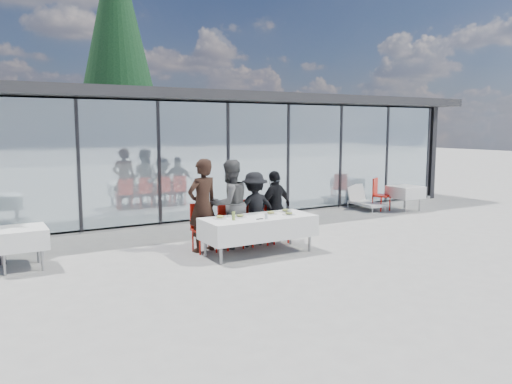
% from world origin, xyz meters
% --- Properties ---
extents(ground, '(90.00, 90.00, 0.00)m').
position_xyz_m(ground, '(0.00, 0.00, 0.00)').
color(ground, gray).
rests_on(ground, ground).
extents(pavilion, '(14.80, 8.80, 3.44)m').
position_xyz_m(pavilion, '(2.00, 8.16, 2.15)').
color(pavilion, gray).
rests_on(pavilion, ground).
extents(treeline, '(62.50, 2.00, 4.40)m').
position_xyz_m(treeline, '(-2.00, 28.00, 2.20)').
color(treeline, '#143511').
rests_on(treeline, ground).
extents(dining_table, '(2.26, 0.96, 0.75)m').
position_xyz_m(dining_table, '(-0.14, 0.34, 0.54)').
color(dining_table, silver).
rests_on(dining_table, ground).
extents(diner_a, '(0.82, 0.82, 1.89)m').
position_xyz_m(diner_a, '(-1.02, 1.07, 0.94)').
color(diner_a, black).
rests_on(diner_a, ground).
extents(diner_chair_a, '(0.44, 0.44, 0.97)m').
position_xyz_m(diner_chair_a, '(-1.02, 1.09, 0.54)').
color(diner_chair_a, red).
rests_on(diner_chair_a, ground).
extents(diner_b, '(1.01, 1.01, 1.85)m').
position_xyz_m(diner_b, '(-0.41, 1.07, 0.92)').
color(diner_b, '#4F4F4F').
rests_on(diner_b, ground).
extents(diner_chair_b, '(0.44, 0.44, 0.97)m').
position_xyz_m(diner_chair_b, '(-0.41, 1.09, 0.54)').
color(diner_chair_b, red).
rests_on(diner_chair_b, ground).
extents(diner_c, '(1.10, 1.10, 1.56)m').
position_xyz_m(diner_c, '(0.18, 1.07, 0.78)').
color(diner_c, black).
rests_on(diner_c, ground).
extents(diner_chair_c, '(0.44, 0.44, 0.97)m').
position_xyz_m(diner_chair_c, '(0.18, 1.09, 0.54)').
color(diner_chair_c, red).
rests_on(diner_chair_c, ground).
extents(diner_d, '(1.16, 1.16, 1.57)m').
position_xyz_m(diner_d, '(0.70, 1.07, 0.79)').
color(diner_d, black).
rests_on(diner_d, ground).
extents(diner_chair_d, '(0.44, 0.44, 0.97)m').
position_xyz_m(diner_chair_d, '(0.70, 1.09, 0.54)').
color(diner_chair_d, red).
rests_on(diner_chair_d, ground).
extents(plate_a, '(0.27, 0.27, 0.07)m').
position_xyz_m(plate_a, '(-0.90, 0.52, 0.77)').
color(plate_a, white).
rests_on(plate_a, dining_table).
extents(plate_b, '(0.27, 0.27, 0.07)m').
position_xyz_m(plate_b, '(-0.51, 0.44, 0.77)').
color(plate_b, white).
rests_on(plate_b, dining_table).
extents(plate_c, '(0.27, 0.27, 0.07)m').
position_xyz_m(plate_c, '(0.21, 0.45, 0.77)').
color(plate_c, white).
rests_on(plate_c, dining_table).
extents(plate_d, '(0.27, 0.27, 0.07)m').
position_xyz_m(plate_d, '(0.62, 0.53, 0.77)').
color(plate_d, white).
rests_on(plate_d, dining_table).
extents(plate_extra, '(0.27, 0.27, 0.07)m').
position_xyz_m(plate_extra, '(0.48, 0.20, 0.77)').
color(plate_extra, white).
rests_on(plate_extra, dining_table).
extents(juice_bottle, '(0.06, 0.06, 0.17)m').
position_xyz_m(juice_bottle, '(-0.75, 0.25, 0.83)').
color(juice_bottle, '#87A645').
rests_on(juice_bottle, dining_table).
extents(drinking_glasses, '(0.70, 0.23, 0.10)m').
position_xyz_m(drinking_glasses, '(0.17, 0.12, 0.80)').
color(drinking_glasses, silver).
rests_on(drinking_glasses, dining_table).
extents(folded_eyeglasses, '(0.14, 0.03, 0.01)m').
position_xyz_m(folded_eyeglasses, '(-0.27, 0.08, 0.76)').
color(folded_eyeglasses, black).
rests_on(folded_eyeglasses, dining_table).
extents(spare_table_left, '(0.86, 0.86, 0.74)m').
position_xyz_m(spare_table_left, '(-4.34, 1.51, 0.55)').
color(spare_table_left, silver).
rests_on(spare_table_left, ground).
extents(spare_table_right, '(0.86, 0.86, 0.74)m').
position_xyz_m(spare_table_right, '(6.34, 2.66, 0.55)').
color(spare_table_right, silver).
rests_on(spare_table_right, ground).
extents(spare_chair_a, '(0.60, 0.60, 0.97)m').
position_xyz_m(spare_chair_a, '(5.67, 3.09, 0.54)').
color(spare_chair_a, red).
rests_on(spare_chair_a, ground).
extents(spare_chair_b, '(0.47, 0.47, 0.97)m').
position_xyz_m(spare_chair_b, '(3.81, 4.29, 0.54)').
color(spare_chair_b, red).
rests_on(spare_chair_b, ground).
extents(lounger, '(0.73, 1.39, 0.72)m').
position_xyz_m(lounger, '(5.48, 3.56, 0.26)').
color(lounger, silver).
rests_on(lounger, ground).
extents(conifer_tree, '(4.00, 4.00, 10.50)m').
position_xyz_m(conifer_tree, '(0.50, 13.00, 5.99)').
color(conifer_tree, '#382316').
rests_on(conifer_tree, ground).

